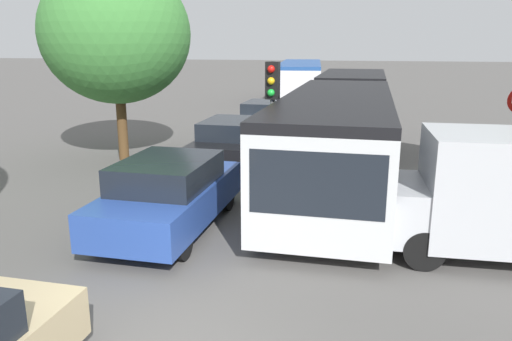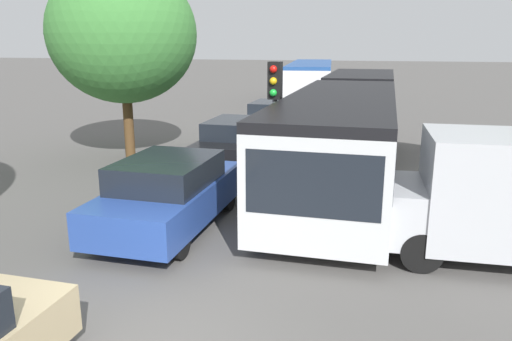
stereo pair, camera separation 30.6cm
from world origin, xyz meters
name	(u,v)px [view 1 (the left image)]	position (x,y,z in m)	size (l,w,h in m)	color
articulated_bus	(345,116)	(1.85, 11.10, 1.48)	(3.00, 17.34, 2.57)	silver
city_bus_rear	(300,79)	(-1.62, 27.90, 1.46)	(3.59, 11.88, 2.52)	silver
queued_car_blue	(170,194)	(-1.51, 3.98, 0.78)	(2.00, 4.48, 1.54)	#284799
queued_car_black	(232,142)	(-1.62, 9.72, 0.75)	(1.93, 4.32, 1.48)	black
queued_car_silver	(265,118)	(-1.63, 15.34, 0.71)	(1.83, 4.10, 1.41)	#B7BABF
traffic_light	(272,99)	(0.20, 6.63, 2.50)	(0.34, 0.37, 3.40)	#56595E
tree_left_mid	(115,37)	(-5.40, 9.64, 3.99)	(4.72, 4.72, 6.31)	#51381E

